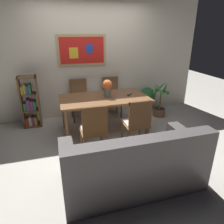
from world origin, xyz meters
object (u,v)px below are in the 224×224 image
(dining_chair_far_left, at_px, (79,96))
(tv_remote, at_px, (129,94))
(dining_chair_near_left, at_px, (94,127))
(potted_palm, at_px, (160,103))
(leather_couch, at_px, (133,166))
(bookshelf, at_px, (30,104))
(flower_vase, at_px, (107,87))
(dining_chair_near_right, at_px, (137,121))
(dining_table, at_px, (104,101))
(potted_ivy, at_px, (147,98))
(dining_chair_far_right, at_px, (111,94))

(dining_chair_far_left, xyz_separation_m, tv_remote, (0.90, -0.80, 0.20))
(dining_chair_near_left, relative_size, potted_palm, 1.06)
(dining_chair_near_left, distance_m, leather_couch, 0.89)
(bookshelf, xyz_separation_m, flower_vase, (1.49, -0.69, 0.42))
(dining_chair_near_left, bearing_deg, leather_couch, -66.72)
(dining_chair_far_left, xyz_separation_m, dining_chair_near_right, (0.73, -1.63, 0.00))
(dining_table, bearing_deg, flower_vase, 15.08)
(dining_chair_near_left, height_order, potted_palm, dining_chair_near_left)
(dining_chair_near_left, bearing_deg, flower_vase, 62.20)
(dining_table, height_order, bookshelf, bookshelf)
(bookshelf, bearing_deg, leather_couch, -59.37)
(dining_chair_near_right, xyz_separation_m, flower_vase, (-0.29, 0.83, 0.39))
(dining_chair_far_left, xyz_separation_m, potted_palm, (1.84, -0.40, -0.21))
(potted_ivy, bearing_deg, dining_chair_far_right, -177.62)
(bookshelf, bearing_deg, dining_table, -26.43)
(bookshelf, relative_size, potted_ivy, 1.82)
(leather_couch, bearing_deg, potted_ivy, 60.80)
(potted_ivy, bearing_deg, flower_vase, -146.83)
(dining_chair_near_right, distance_m, tv_remote, 0.87)
(dining_chair_near_left, relative_size, potted_ivy, 1.54)
(dining_chair_far_right, xyz_separation_m, dining_chair_near_left, (-0.76, -1.65, 0.00))
(dining_chair_near_left, bearing_deg, tv_remote, 43.49)
(dining_table, bearing_deg, leather_couch, -91.40)
(bookshelf, bearing_deg, potted_ivy, 3.04)
(dining_chair_far_left, relative_size, dining_chair_near_left, 1.00)
(dining_table, distance_m, dining_chair_near_left, 0.93)
(potted_ivy, height_order, tv_remote, tv_remote)
(dining_chair_far_left, distance_m, dining_chair_near_left, 1.66)
(dining_chair_far_right, bearing_deg, tv_remote, -79.87)
(dining_chair_near_right, bearing_deg, bookshelf, 139.66)
(dining_chair_near_right, relative_size, leather_couch, 0.51)
(potted_ivy, distance_m, potted_palm, 0.45)
(dining_table, xyz_separation_m, dining_chair_far_left, (-0.37, 0.82, -0.11))
(dining_chair_far_right, relative_size, bookshelf, 0.84)
(dining_table, bearing_deg, dining_chair_far_left, 114.53)
(dining_table, xyz_separation_m, dining_chair_far_right, (0.38, 0.81, -0.11))
(dining_chair_far_right, xyz_separation_m, leather_couch, (-0.42, -2.45, -0.23))
(dining_chair_near_left, bearing_deg, bookshelf, 124.03)
(bookshelf, bearing_deg, dining_chair_near_right, -40.34)
(flower_vase, bearing_deg, bookshelf, 155.24)
(bookshelf, bearing_deg, dining_chair_far_left, 6.08)
(tv_remote, bearing_deg, dining_chair_far_left, 138.32)
(leather_couch, bearing_deg, dining_chair_near_left, 113.28)
(dining_chair_near_left, bearing_deg, potted_ivy, 44.35)
(dining_table, xyz_separation_m, leather_couch, (-0.04, -1.63, -0.33))
(dining_table, height_order, dining_chair_near_left, dining_chair_near_left)
(dining_chair_far_left, bearing_deg, potted_ivy, 1.17)
(tv_remote, bearing_deg, dining_chair_near_left, -136.51)
(dining_chair_far_right, xyz_separation_m, potted_palm, (1.08, -0.40, -0.21))
(dining_chair_far_left, distance_m, dining_chair_near_right, 1.78)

